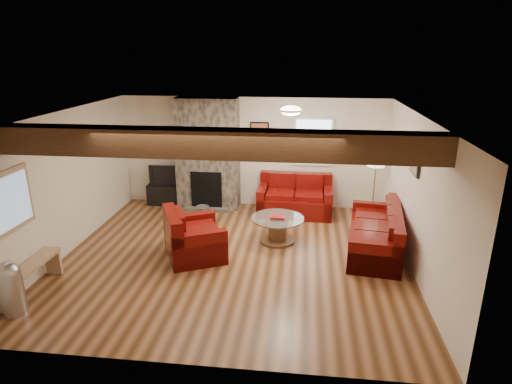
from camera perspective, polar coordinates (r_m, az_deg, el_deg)
room at (r=7.18m, az=-3.06°, el=0.26°), size 8.00×8.00×8.00m
oak_beam at (r=5.72m, az=-5.32°, el=6.46°), size 6.00×0.36×0.38m
chimney_breast at (r=9.73m, az=-6.46°, el=4.87°), size 1.40×0.67×2.50m
back_window at (r=9.63m, az=7.62°, el=6.69°), size 0.90×0.08×1.10m
hatch_window at (r=6.96m, az=-30.16°, el=-1.18°), size 0.08×1.00×0.90m
ceiling_dome at (r=7.70m, az=4.66°, el=10.57°), size 0.40×0.40×0.18m
artwork_back at (r=9.65m, az=0.46°, el=7.79°), size 0.42×0.06×0.52m
artwork_right at (r=7.45m, az=20.39°, el=3.79°), size 0.06×0.55×0.42m
sofa_three at (r=8.03m, az=15.56°, el=-4.89°), size 1.14×2.17×0.80m
loveseat at (r=9.46m, az=5.20°, el=-0.48°), size 1.63×0.96×0.86m
armchair_red at (r=7.60m, az=-8.21°, el=-5.47°), size 1.30×1.36×0.86m
coffee_table at (r=8.15m, az=2.88°, el=-5.02°), size 0.99×0.99×0.52m
tv_cabinet at (r=10.29m, az=-11.50°, el=-0.29°), size 0.97×0.39×0.49m
television at (r=10.15m, az=-11.67°, el=2.29°), size 0.83×0.11×0.48m
floor_lamp at (r=9.32m, az=15.74°, el=3.62°), size 0.36×0.36×1.42m
pine_bench at (r=7.36m, az=-27.68°, el=-10.17°), size 0.28×1.22×0.46m
pedal_bin at (r=6.85m, az=-29.85°, el=-11.06°), size 0.42×0.42×0.80m
coal_bucket at (r=9.33m, az=-7.11°, el=-2.69°), size 0.31×0.31×0.29m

